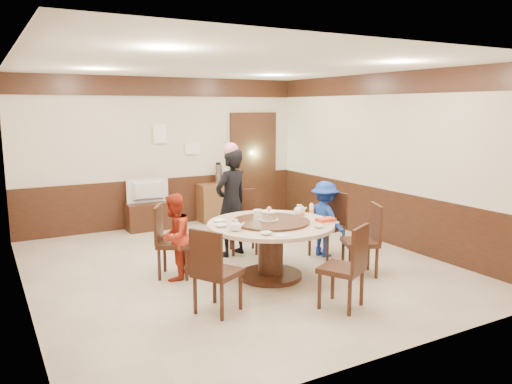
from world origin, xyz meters
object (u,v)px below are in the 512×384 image
banquet_table (271,239)px  thermos (218,174)px  person_red (174,237)px  tv_stand (149,216)px  person_blue (325,219)px  television (148,191)px  birthday_cake (269,215)px  person_standing (231,203)px  shrimp_platter (326,221)px  side_cabinet (218,202)px

banquet_table → thermos: size_ratio=4.39×
person_red → banquet_table: bearing=105.7°
banquet_table → tv_stand: 3.46m
person_blue → television: 3.47m
birthday_cake → tv_stand: size_ratio=0.30×
person_red → thermos: size_ratio=3.00×
banquet_table → thermos: thermos is taller
person_red → television: bearing=-147.7°
person_red → tv_stand: person_red is taller
person_red → tv_stand: size_ratio=1.34×
banquet_table → person_standing: 1.22m
birthday_cake → shrimp_platter: 0.75m
birthday_cake → tv_stand: bearing=100.0°
person_standing → thermos: (0.83, 2.24, 0.12)m
thermos → person_blue: bearing=-82.6°
television → person_red: bearing=82.3°
person_red → side_cabinet: person_red is taller
tv_stand → thermos: size_ratio=2.24×
person_blue → thermos: size_ratio=3.03×
banquet_table → person_standing: (0.01, 1.18, 0.29)m
person_red → person_standing: bearing=160.8°
tv_stand → television: (0.00, 0.00, 0.47)m
tv_stand → side_cabinet: size_ratio=1.06×
banquet_table → person_blue: size_ratio=1.45×
thermos → person_red: bearing=-124.7°
banquet_table → birthday_cake: birthday_cake is taller
television → thermos: 1.45m
person_blue → shrimp_platter: bearing=132.8°
television → thermos: thermos is taller
birthday_cake → thermos: bearing=76.0°
banquet_table → birthday_cake: bearing=98.1°
banquet_table → person_red: bearing=152.7°
thermos → television: bearing=-178.8°
banquet_table → side_cabinet: (0.83, 3.43, -0.16)m
television → side_cabinet: television is taller
television → person_blue: bearing=124.8°
person_standing → tv_stand: size_ratio=1.93×
birthday_cake → person_red: bearing=154.2°
birthday_cake → side_cabinet: (0.84, 3.39, -0.47)m
person_standing → television: bearing=-93.1°
tv_stand → thermos: (1.44, 0.03, 0.69)m
person_red → person_blue: person_blue is taller
person_standing → person_blue: 1.44m
banquet_table → person_standing: person_standing is taller
banquet_table → birthday_cake: size_ratio=6.52×
person_blue → thermos: person_blue is taller
person_standing → person_blue: (1.22, -0.73, -0.24)m
person_blue → shrimp_platter: size_ratio=3.84×
person_standing → thermos: bearing=-128.7°
banquet_table → shrimp_platter: 0.76m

